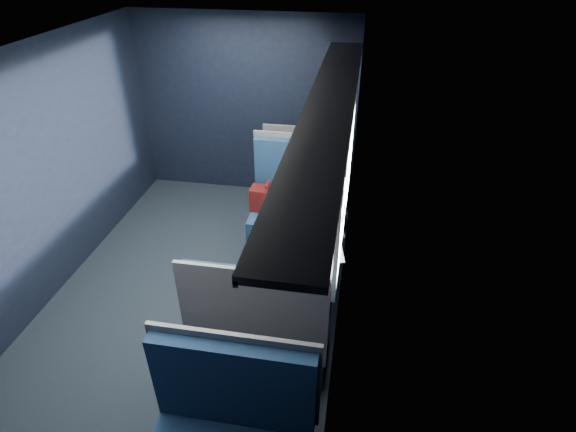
% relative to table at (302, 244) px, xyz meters
% --- Properties ---
extents(ground, '(2.80, 4.20, 0.01)m').
position_rel_table_xyz_m(ground, '(-1.03, 0.00, -0.67)').
color(ground, black).
extents(room_shell, '(3.00, 4.40, 2.40)m').
position_rel_table_xyz_m(room_shell, '(-1.01, 0.00, 0.81)').
color(room_shell, black).
rests_on(room_shell, ground).
extents(table, '(0.62, 1.00, 0.74)m').
position_rel_table_xyz_m(table, '(0.00, 0.00, 0.00)').
color(table, '#54565E').
rests_on(table, ground).
extents(seat_bay_near, '(1.04, 0.62, 1.26)m').
position_rel_table_xyz_m(seat_bay_near, '(-0.20, 0.87, -0.24)').
color(seat_bay_near, '#0E213D').
rests_on(seat_bay_near, ground).
extents(seat_bay_far, '(1.04, 0.62, 1.26)m').
position_rel_table_xyz_m(seat_bay_far, '(-0.18, -0.87, -0.25)').
color(seat_bay_far, '#0E213D').
rests_on(seat_bay_far, ground).
extents(seat_row_front, '(1.04, 0.51, 1.16)m').
position_rel_table_xyz_m(seat_row_front, '(-0.18, 1.80, -0.25)').
color(seat_row_front, '#0E213D').
rests_on(seat_row_front, ground).
extents(man, '(0.53, 0.56, 1.32)m').
position_rel_table_xyz_m(man, '(0.07, 0.70, 0.06)').
color(man, black).
rests_on(man, ground).
extents(woman, '(0.53, 0.56, 1.32)m').
position_rel_table_xyz_m(woman, '(0.07, -0.71, 0.06)').
color(woman, black).
rests_on(woman, ground).
extents(papers, '(0.72, 0.92, 0.01)m').
position_rel_table_xyz_m(papers, '(0.04, 0.04, 0.08)').
color(papers, white).
rests_on(papers, table).
extents(laptop, '(0.23, 0.30, 0.22)m').
position_rel_table_xyz_m(laptop, '(0.30, 0.17, 0.14)').
color(laptop, silver).
rests_on(laptop, table).
extents(bottle_small, '(0.07, 0.07, 0.23)m').
position_rel_table_xyz_m(bottle_small, '(0.23, 0.31, 0.18)').
color(bottle_small, silver).
rests_on(bottle_small, table).
extents(cup, '(0.08, 0.08, 0.10)m').
position_rel_table_xyz_m(cup, '(0.25, 0.34, 0.13)').
color(cup, white).
rests_on(cup, table).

